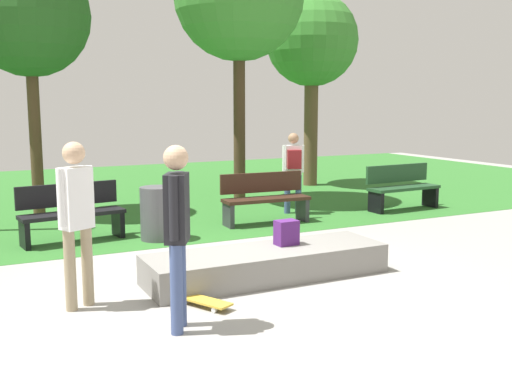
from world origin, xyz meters
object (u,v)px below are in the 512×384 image
park_bench_far_left (265,197)px  park_bench_far_right (71,211)px  skater_watching (76,211)px  concrete_ledge (267,264)px  backpack_on_ledge (286,233)px  skater_performing_trick (177,223)px  tree_leaning_ash (312,42)px  skateboard_by_ledge (199,300)px  park_bench_near_lamppost (402,186)px  pedestrian_with_backpack (293,166)px  trash_bin (158,213)px  tree_broad_elm (29,17)px

park_bench_far_left → park_bench_far_right: same height
skater_watching → concrete_ledge: bearing=2.1°
skater_watching → park_bench_far_right: size_ratio=1.08×
skater_watching → backpack_on_ledge: bearing=4.2°
backpack_on_ledge → skater_performing_trick: size_ratio=0.18×
tree_leaning_ash → concrete_ledge: bearing=-125.1°
skater_watching → park_bench_far_left: 5.00m
skater_performing_trick → skateboard_by_ledge: size_ratio=2.23×
park_bench_near_lamppost → skateboard_by_ledge: bearing=-147.8°
skateboard_by_ledge → park_bench_near_lamppost: 6.91m
skater_performing_trick → pedestrian_with_backpack: (4.04, 4.82, -0.12)m
trash_bin → pedestrian_with_backpack: pedestrian_with_backpack is taller
skater_performing_trick → park_bench_far_right: bearing=93.8°
skater_performing_trick → skateboard_by_ledge: 1.22m
skater_watching → trash_bin: (1.71, 2.74, -0.63)m
concrete_ledge → park_bench_far_right: size_ratio=1.86×
concrete_ledge → pedestrian_with_backpack: 4.49m
skater_performing_trick → tree_broad_elm: (-0.48, 6.82, 2.67)m
skater_watching → tree_leaning_ash: tree_leaning_ash is taller
concrete_ledge → park_bench_far_left: park_bench_far_left is taller
concrete_ledge → skater_performing_trick: 2.13m
backpack_on_ledge → tree_broad_elm: 6.84m
backpack_on_ledge → park_bench_far_right: bearing=123.5°
concrete_ledge → skater_watching: (-2.30, -0.08, 0.87)m
skater_performing_trick → park_bench_near_lamppost: skater_performing_trick is taller
backpack_on_ledge → pedestrian_with_backpack: 4.17m
tree_leaning_ash → tree_broad_elm: tree_leaning_ash is taller
concrete_ledge → trash_bin: 2.73m
concrete_ledge → pedestrian_with_backpack: size_ratio=1.93×
backpack_on_ledge → pedestrian_with_backpack: pedestrian_with_backpack is taller
skater_performing_trick → park_bench_far_right: skater_performing_trick is taller
trash_bin → tree_leaning_ash: bearing=38.3°
skateboard_by_ledge → pedestrian_with_backpack: size_ratio=0.51×
concrete_ledge → park_bench_far_left: 3.45m
skater_watching → tree_broad_elm: bearing=87.4°
park_bench_far_right → park_bench_near_lamppost: bearing=-0.5°
skateboard_by_ledge → skater_performing_trick: bearing=-126.9°
park_bench_near_lamppost → trash_bin: bearing=-175.3°
concrete_ledge → skater_watching: bearing=-177.9°
skater_performing_trick → pedestrian_with_backpack: skater_performing_trick is taller
skater_performing_trick → pedestrian_with_backpack: bearing=50.1°
backpack_on_ledge → trash_bin: 2.71m
backpack_on_ledge → tree_broad_elm: tree_broad_elm is taller
park_bench_far_left → backpack_on_ledge: bearing=-112.2°
skateboard_by_ledge → tree_broad_elm: size_ratio=0.16×
tree_leaning_ash → skater_performing_trick: bearing=-128.4°
park_bench_far_right → park_bench_near_lamppost: size_ratio=1.02×
park_bench_far_left → park_bench_far_right: (-3.39, 0.07, 0.00)m
skater_watching → park_bench_near_lamppost: 7.71m
skater_watching → park_bench_near_lamppost: size_ratio=1.10×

